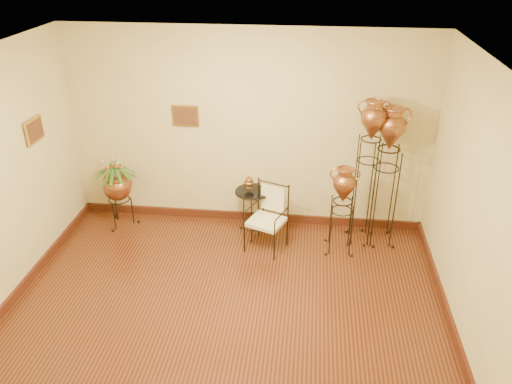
# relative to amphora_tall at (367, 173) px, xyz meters

# --- Properties ---
(ground) EXTENTS (5.00, 5.00, 0.00)m
(ground) POSITION_rel_amphora_tall_xyz_m (-1.61, -2.11, -1.04)
(ground) COLOR #5E2D16
(ground) RESTS_ON ground
(room_shell) EXTENTS (5.02, 5.02, 2.81)m
(room_shell) POSITION_rel_amphora_tall_xyz_m (-1.62, -2.10, 0.69)
(room_shell) COLOR beige
(room_shell) RESTS_ON ground
(amphora_tall) EXTENTS (0.42, 0.42, 2.04)m
(amphora_tall) POSITION_rel_amphora_tall_xyz_m (0.00, 0.00, 0.00)
(amphora_tall) COLOR black
(amphora_tall) RESTS_ON ground
(amphora_mid) EXTENTS (0.48, 0.48, 1.95)m
(amphora_mid) POSITION_rel_amphora_tall_xyz_m (0.24, 0.04, -0.06)
(amphora_mid) COLOR black
(amphora_mid) RESTS_ON ground
(amphora_short) EXTENTS (0.49, 0.49, 1.23)m
(amphora_short) POSITION_rel_amphora_tall_xyz_m (-0.30, -0.25, -0.43)
(amphora_short) COLOR black
(amphora_short) RESTS_ON ground
(planter_urn) EXTENTS (0.71, 0.71, 1.19)m
(planter_urn) POSITION_rel_amphora_tall_xyz_m (-3.44, 0.04, -0.38)
(planter_urn) COLOR black
(planter_urn) RESTS_ON ground
(armchair) EXTENTS (0.65, 0.63, 0.91)m
(armchair) POSITION_rel_amphora_tall_xyz_m (-1.28, -0.35, -0.59)
(armchair) COLOR black
(armchair) RESTS_ON ground
(side_table) EXTENTS (0.63, 0.63, 0.87)m
(side_table) POSITION_rel_amphora_tall_xyz_m (-1.50, -0.00, -0.68)
(side_table) COLOR black
(side_table) RESTS_ON ground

